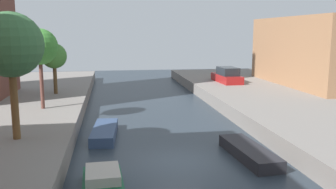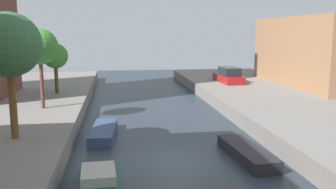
{
  "view_description": "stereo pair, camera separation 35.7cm",
  "coord_description": "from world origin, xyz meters",
  "px_view_note": "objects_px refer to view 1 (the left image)",
  "views": [
    {
      "loc": [
        -3.05,
        -15.95,
        5.99
      ],
      "look_at": [
        0.94,
        9.17,
        1.63
      ],
      "focal_mm": 39.13,
      "sensor_mm": 36.0,
      "label": 1
    },
    {
      "loc": [
        -2.69,
        -16.01,
        5.99
      ],
      "look_at": [
        0.94,
        9.17,
        1.63
      ],
      "focal_mm": 39.13,
      "sensor_mm": 36.0,
      "label": 2
    }
  ],
  "objects_px": {
    "street_tree_3": "(10,46)",
    "parked_car": "(227,76)",
    "moored_boat_right_3": "(249,152)",
    "moored_boat_left_3": "(103,183)",
    "low_block_right": "(332,51)",
    "street_tree_4": "(40,47)",
    "street_tree_5": "(54,57)",
    "moored_boat_left_4": "(105,132)"
  },
  "relations": [
    {
      "from": "low_block_right",
      "to": "moored_boat_right_3",
      "type": "bearing_deg",
      "value": -131.82
    },
    {
      "from": "street_tree_3",
      "to": "moored_boat_left_3",
      "type": "height_order",
      "value": "street_tree_3"
    },
    {
      "from": "low_block_right",
      "to": "moored_boat_left_4",
      "type": "height_order",
      "value": "low_block_right"
    },
    {
      "from": "street_tree_4",
      "to": "street_tree_5",
      "type": "xyz_separation_m",
      "value": [
        0.0,
        5.97,
        -0.99
      ]
    },
    {
      "from": "parked_car",
      "to": "street_tree_4",
      "type": "bearing_deg",
      "value": -146.99
    },
    {
      "from": "street_tree_4",
      "to": "moored_boat_right_3",
      "type": "bearing_deg",
      "value": -38.38
    },
    {
      "from": "moored_boat_left_4",
      "to": "parked_car",
      "type": "bearing_deg",
      "value": 50.03
    },
    {
      "from": "parked_car",
      "to": "moored_boat_right_3",
      "type": "bearing_deg",
      "value": -104.93
    },
    {
      "from": "parked_car",
      "to": "moored_boat_left_3",
      "type": "xyz_separation_m",
      "value": [
        -11.94,
        -21.76,
        -1.29
      ]
    },
    {
      "from": "low_block_right",
      "to": "parked_car",
      "type": "xyz_separation_m",
      "value": [
        -9.49,
        2.76,
        -2.55
      ]
    },
    {
      "from": "street_tree_5",
      "to": "moored_boat_left_3",
      "type": "relative_size",
      "value": 1.25
    },
    {
      "from": "street_tree_5",
      "to": "moored_boat_left_4",
      "type": "bearing_deg",
      "value": -67.74
    },
    {
      "from": "low_block_right",
      "to": "moored_boat_left_4",
      "type": "bearing_deg",
      "value": -151.78
    },
    {
      "from": "low_block_right",
      "to": "street_tree_3",
      "type": "xyz_separation_m",
      "value": [
        -25.49,
        -14.66,
        1.19
      ]
    },
    {
      "from": "moored_boat_left_3",
      "to": "moored_boat_right_3",
      "type": "distance_m",
      "value": 7.38
    },
    {
      "from": "moored_boat_left_4",
      "to": "moored_boat_right_3",
      "type": "relative_size",
      "value": 0.99
    },
    {
      "from": "parked_car",
      "to": "moored_boat_left_3",
      "type": "distance_m",
      "value": 24.86
    },
    {
      "from": "low_block_right",
      "to": "street_tree_5",
      "type": "height_order",
      "value": "low_block_right"
    },
    {
      "from": "street_tree_4",
      "to": "parked_car",
      "type": "xyz_separation_m",
      "value": [
        16.0,
        10.39,
        -3.39
      ]
    },
    {
      "from": "moored_boat_left_4",
      "to": "street_tree_4",
      "type": "bearing_deg",
      "value": 136.07
    },
    {
      "from": "low_block_right",
      "to": "moored_boat_left_4",
      "type": "relative_size",
      "value": 3.25
    },
    {
      "from": "moored_boat_right_3",
      "to": "moored_boat_left_4",
      "type": "bearing_deg",
      "value": 145.33
    },
    {
      "from": "street_tree_4",
      "to": "moored_boat_left_4",
      "type": "xyz_separation_m",
      "value": [
        4.03,
        -3.88,
        -4.74
      ]
    },
    {
      "from": "street_tree_4",
      "to": "moored_boat_right_3",
      "type": "relative_size",
      "value": 1.13
    },
    {
      "from": "street_tree_5",
      "to": "moored_boat_right_3",
      "type": "xyz_separation_m",
      "value": [
        10.92,
        -14.62,
        -3.75
      ]
    },
    {
      "from": "low_block_right",
      "to": "street_tree_4",
      "type": "height_order",
      "value": "low_block_right"
    },
    {
      "from": "low_block_right",
      "to": "moored_boat_right_3",
      "type": "xyz_separation_m",
      "value": [
        -14.57,
        -16.28,
        -3.9
      ]
    },
    {
      "from": "moored_boat_left_3",
      "to": "moored_boat_right_3",
      "type": "xyz_separation_m",
      "value": [
        6.86,
        2.72,
        -0.06
      ]
    },
    {
      "from": "street_tree_4",
      "to": "street_tree_5",
      "type": "relative_size",
      "value": 1.28
    },
    {
      "from": "moored_boat_left_4",
      "to": "street_tree_3",
      "type": "bearing_deg",
      "value": -142.01
    },
    {
      "from": "street_tree_3",
      "to": "moored_boat_left_3",
      "type": "relative_size",
      "value": 1.8
    },
    {
      "from": "street_tree_5",
      "to": "moored_boat_left_3",
      "type": "height_order",
      "value": "street_tree_5"
    },
    {
      "from": "street_tree_5",
      "to": "moored_boat_left_4",
      "type": "distance_m",
      "value": 11.29
    },
    {
      "from": "moored_boat_right_3",
      "to": "moored_boat_left_3",
      "type": "bearing_deg",
      "value": -158.38
    },
    {
      "from": "street_tree_5",
      "to": "parked_car",
      "type": "relative_size",
      "value": 0.85
    },
    {
      "from": "street_tree_3",
      "to": "moored_boat_left_4",
      "type": "height_order",
      "value": "street_tree_3"
    },
    {
      "from": "street_tree_3",
      "to": "parked_car",
      "type": "relative_size",
      "value": 1.23
    },
    {
      "from": "low_block_right",
      "to": "moored_boat_right_3",
      "type": "relative_size",
      "value": 3.23
    },
    {
      "from": "street_tree_4",
      "to": "parked_car",
      "type": "height_order",
      "value": "street_tree_4"
    },
    {
      "from": "moored_boat_right_3",
      "to": "parked_car",
      "type": "bearing_deg",
      "value": 75.07
    },
    {
      "from": "low_block_right",
      "to": "parked_car",
      "type": "distance_m",
      "value": 10.21
    },
    {
      "from": "moored_boat_left_3",
      "to": "moored_boat_left_4",
      "type": "relative_size",
      "value": 0.72
    }
  ]
}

